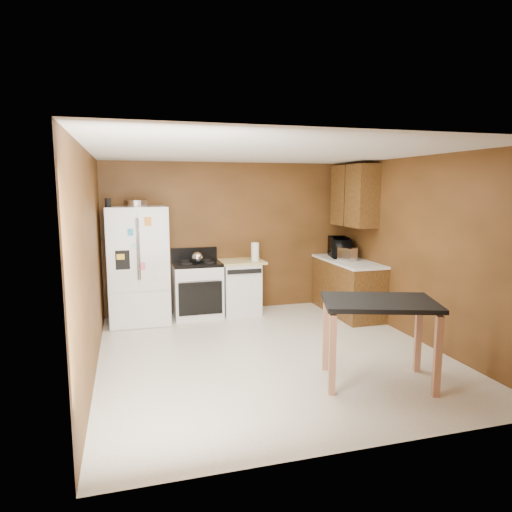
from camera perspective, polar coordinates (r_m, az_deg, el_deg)
name	(u,v)px	position (r m, az deg, el deg)	size (l,w,h in m)	color
floor	(271,353)	(5.92, 1.87, -12.05)	(4.50, 4.50, 0.00)	white
ceiling	(272,152)	(5.56, 2.00, 12.86)	(4.50, 4.50, 0.00)	white
wall_back	(231,237)	(7.76, -3.15, 2.37)	(4.20, 4.20, 0.00)	brown
wall_front	(362,298)	(3.57, 13.08, -5.14)	(4.20, 4.20, 0.00)	brown
wall_left	(90,264)	(5.36, -19.99, -0.90)	(4.50, 4.50, 0.00)	brown
wall_right	(419,250)	(6.55, 19.70, 0.75)	(4.50, 4.50, 0.00)	brown
roasting_pan	(137,203)	(7.12, -14.65, 6.40)	(0.39, 0.39, 0.10)	silver
pen_cup	(108,203)	(7.01, -18.03, 6.36)	(0.09, 0.09, 0.13)	black
kettle	(197,257)	(7.27, -7.36, -0.17)	(0.18, 0.18, 0.18)	silver
paper_towel	(255,252)	(7.49, -0.11, 0.55)	(0.13, 0.13, 0.30)	white
green_canister	(256,256)	(7.62, 0.05, -0.06)	(0.09, 0.09, 0.10)	#51B445
toaster	(347,254)	(7.60, 11.35, 0.24)	(0.18, 0.29, 0.21)	silver
microwave	(339,248)	(7.96, 10.38, 0.99)	(0.56, 0.38, 0.31)	black
refrigerator	(138,265)	(7.24, -14.50, -1.13)	(0.90, 0.80, 1.80)	white
gas_range	(197,289)	(7.46, -7.36, -4.08)	(0.76, 0.68, 1.10)	white
dishwasher	(240,286)	(7.62, -2.01, -3.82)	(0.78, 0.63, 0.89)	white
right_cabinets	(350,259)	(7.71, 11.61, -0.39)	(0.63, 1.58, 2.45)	brown
island	(379,314)	(5.03, 15.14, -6.96)	(1.35, 1.10, 0.91)	black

